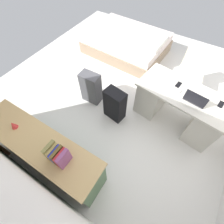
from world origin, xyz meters
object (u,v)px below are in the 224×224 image
office_chair (189,75)px  bed (127,43)px  laptop (195,99)px  cell_phone_near_laptop (221,104)px  credenza (46,152)px  suitcase_black (115,105)px  cell_phone_by_mouse (178,85)px  computer_mouse (179,90)px  desk (178,107)px  suitcase_spare_grey (91,88)px  figurine_small (13,125)px

office_chair → bed: bearing=-18.5°
laptop → cell_phone_near_laptop: size_ratio=2.47×
credenza → suitcase_black: (-0.37, -1.28, -0.05)m
cell_phone_by_mouse → computer_mouse: bearing=120.1°
cell_phone_near_laptop → desk: bearing=13.0°
suitcase_spare_grey → suitcase_black: bearing=167.9°
computer_mouse → figurine_small: figurine_small is taller
office_chair → credenza: size_ratio=0.52×
credenza → computer_mouse: size_ratio=18.00×
computer_mouse → cell_phone_near_laptop: 0.60m
computer_mouse → cell_phone_near_laptop: computer_mouse is taller
desk → office_chair: office_chair is taller
desk → cell_phone_by_mouse: (0.16, -0.11, 0.36)m
desk → credenza: (1.33, 1.77, -0.01)m
credenza → desk: bearing=-126.9°
desk → cell_phone_near_laptop: 0.61m
desk → suitcase_black: size_ratio=2.36×
office_chair → figurine_small: 3.10m
bed → laptop: laptop is taller
computer_mouse → cell_phone_by_mouse: (0.05, -0.13, -0.01)m
computer_mouse → desk: bearing=-161.7°
desk → laptop: 0.44m
laptop → cell_phone_by_mouse: laptop is taller
suitcase_spare_grey → computer_mouse: computer_mouse is taller
figurine_small → suitcase_black: bearing=-120.2°
office_chair → suitcase_spare_grey: office_chair is taller
suitcase_black → laptop: size_ratio=1.91×
credenza → cell_phone_near_laptop: bearing=-135.0°
bed → computer_mouse: bearing=139.6°
credenza → bed: size_ratio=0.92×
office_chair → suitcase_black: office_chair is taller
cell_phone_by_mouse → credenza: bearing=65.5°
credenza → laptop: (-1.48, -1.68, 0.41)m
credenza → laptop: 2.27m
desk → suitcase_black: (0.96, 0.49, -0.06)m
office_chair → cell_phone_near_laptop: 1.01m
laptop → desk: bearing=-32.9°
bed → figurine_small: figurine_small is taller
laptop → office_chair: bearing=-76.4°
office_chair → figurine_small: size_ratio=8.55×
computer_mouse → bed: bearing=-32.8°
desk → computer_mouse: size_ratio=15.15×
suitcase_spare_grey → office_chair: bearing=-142.8°
credenza → suitcase_spare_grey: bearing=-80.7°
office_chair → credenza: office_chair is taller
desk → credenza: 2.22m
cell_phone_by_mouse → laptop: bearing=154.1°
desk → laptop: bearing=147.1°
bed → office_chair: bearing=161.5°
bed → laptop: size_ratio=5.81×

